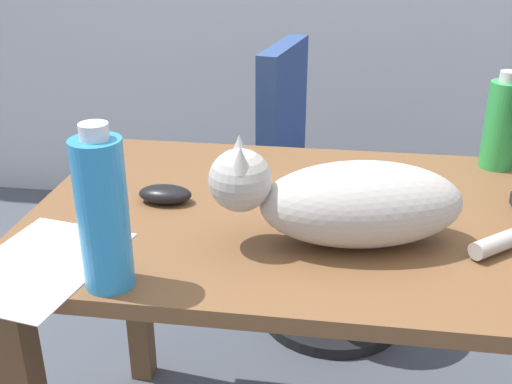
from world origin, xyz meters
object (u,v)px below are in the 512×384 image
(office_chair, at_px, (322,210))
(spray_bottle, at_px, (103,213))
(cat, at_px, (349,201))
(water_bottle, at_px, (501,124))
(computer_mouse, at_px, (165,194))

(office_chair, distance_m, spray_bottle, 1.15)
(cat, xyz_separation_m, water_bottle, (0.34, 0.42, 0.02))
(office_chair, height_order, cat, cat)
(computer_mouse, relative_size, spray_bottle, 0.41)
(computer_mouse, bearing_deg, water_bottle, 23.04)
(cat, relative_size, spray_bottle, 2.25)
(computer_mouse, distance_m, water_bottle, 0.77)
(cat, bearing_deg, office_chair, 94.89)
(water_bottle, bearing_deg, office_chair, 136.08)
(cat, relative_size, water_bottle, 2.69)
(office_chair, relative_size, spray_bottle, 3.40)
(office_chair, relative_size, cat, 1.51)
(office_chair, xyz_separation_m, water_bottle, (0.41, -0.39, 0.44))
(cat, height_order, spray_bottle, spray_bottle)
(office_chair, relative_size, computer_mouse, 8.30)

